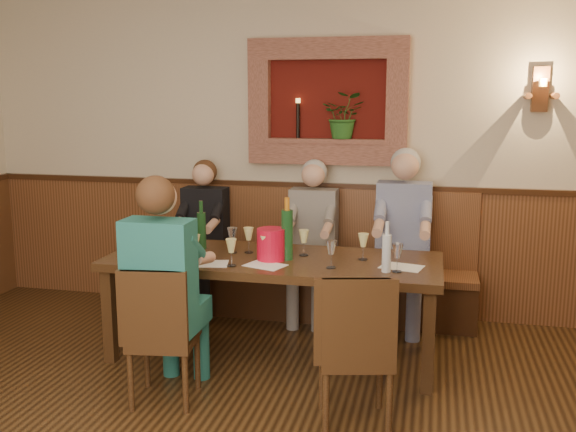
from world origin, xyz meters
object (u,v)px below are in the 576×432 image
Objects in this scene: chair_near_right at (355,381)px; wine_bottle_green_b at (202,229)px; person_chair_front at (167,307)px; person_bench_right at (402,254)px; chair_near_left at (164,362)px; bench at (300,278)px; water_bottle at (387,252)px; person_bench_mid at (312,255)px; spittoon_bucket at (271,244)px; wine_bottle_green_a at (287,234)px; person_bench_left at (203,251)px; dining_table at (273,267)px.

wine_bottle_green_b reaches higher than chair_near_right.
person_bench_right is at bearing 49.56° from person_chair_front.
bench is at bearing 66.24° from chair_near_left.
person_bench_right is at bearing 87.00° from water_bottle.
wine_bottle_green_b is (-0.10, 0.92, 0.30)m from person_chair_front.
person_bench_mid is 6.06× the size of spittoon_bucket.
bench is at bearing 90.22° from spittoon_bucket.
wine_bottle_green_b is (-1.31, 1.02, 0.63)m from chair_near_right.
person_bench_mid is 3.07× the size of wine_bottle_green_a.
person_bench_right reaches higher than water_bottle.
person_bench_left is (-0.36, 1.69, 0.30)m from chair_near_left.
wine_bottle_green_b is at bearing 160.38° from spittoon_bucket.
person_bench_right is at bearing 25.13° from wine_bottle_green_b.
person_bench_right reaches higher than chair_near_right.
person_chair_front is at bearing -125.16° from spittoon_bucket.
person_chair_front is 0.97m from wine_bottle_green_b.
dining_table is at bearing 51.64° from chair_near_left.
person_bench_right is 6.54× the size of spittoon_bucket.
person_bench_mid reaches higher than water_bottle.
chair_near_left is (-0.49, -1.80, -0.07)m from bench.
person_bench_right is (1.37, 1.69, 0.36)m from chair_near_left.
bench is at bearing 53.33° from wine_bottle_green_b.
person_bench_mid reaches higher than chair_near_right.
wine_bottle_green_a is at bearing -42.09° from person_bench_left.
dining_table is 2.69× the size of chair_near_left.
person_bench_left reaches higher than water_bottle.
chair_near_left is 1.76m from person_bench_left.
person_bench_mid is 1.30m from water_bottle.
spittoon_bucket is (-0.12, -0.91, 0.30)m from person_bench_mid.
wine_bottle_green_b is (-0.11, 1.00, 0.64)m from chair_near_left.
spittoon_bucket is (0.86, -0.91, 0.31)m from person_bench_left.
person_bench_right is 4.35× the size of water_bottle.
person_bench_right is at bearing -6.96° from bench.
wine_bottle_green_b is 1.09× the size of water_bottle.
bench is 1.16m from wine_bottle_green_a.
wine_bottle_green_a is 1.31× the size of water_bottle.
bench is 6.70× the size of wine_bottle_green_a.
water_bottle is at bearing -9.17° from spittoon_bucket.
bench is 0.29m from person_bench_mid.
dining_table is 1.67× the size of person_chair_front.
chair_near_right is 0.92m from water_bottle.
bench is 3.37× the size of chair_near_left.
chair_near_left is 0.35m from person_chair_front.
bench is at bearing 173.04° from person_bench_right.
person_bench_mid reaches higher than wine_bottle_green_a.
wine_bottle_green_a is (0.11, -0.98, 0.61)m from bench.
water_bottle is (-0.05, -1.04, 0.27)m from person_bench_right.
chair_near_left is 0.95× the size of chair_near_right.
bench is at bearing 96.56° from wine_bottle_green_a.
wine_bottle_green_a is at bearing 45.24° from chair_near_left.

